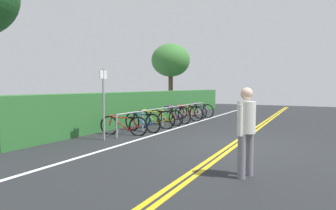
% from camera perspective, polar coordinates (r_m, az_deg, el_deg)
% --- Properties ---
extents(ground_plane, '(36.36, 13.81, 0.05)m').
position_cam_1_polar(ground_plane, '(8.19, 13.18, -7.90)').
color(ground_plane, '#232628').
extents(centre_line_yellow_inner, '(32.72, 0.10, 0.00)m').
position_cam_1_polar(centre_line_yellow_inner, '(8.17, 13.73, -7.75)').
color(centre_line_yellow_inner, gold).
rests_on(centre_line_yellow_inner, ground_plane).
extents(centre_line_yellow_outer, '(32.72, 0.10, 0.00)m').
position_cam_1_polar(centre_line_yellow_outer, '(8.21, 12.64, -7.68)').
color(centre_line_yellow_outer, gold).
rests_on(centre_line_yellow_outer, ground_plane).
extents(bike_lane_stripe_white, '(32.72, 0.12, 0.00)m').
position_cam_1_polar(bike_lane_stripe_white, '(9.25, -3.80, -6.31)').
color(bike_lane_stripe_white, white).
rests_on(bike_lane_stripe_white, ground_plane).
extents(bike_rack, '(7.62, 0.05, 0.75)m').
position_cam_1_polar(bike_rack, '(12.27, 0.58, -1.15)').
color(bike_rack, '#9EA0A5').
rests_on(bike_rack, ground_plane).
extents(bicycle_0, '(0.53, 1.68, 0.69)m').
position_cam_1_polar(bicycle_0, '(9.58, -8.90, -4.08)').
color(bicycle_0, black).
rests_on(bicycle_0, ground_plane).
extents(bicycle_1, '(0.46, 1.68, 0.72)m').
position_cam_1_polar(bicycle_1, '(10.26, -5.17, -3.44)').
color(bicycle_1, black).
rests_on(bicycle_1, ground_plane).
extents(bicycle_2, '(0.48, 1.73, 0.75)m').
position_cam_1_polar(bicycle_2, '(11.01, -2.86, -2.87)').
color(bicycle_2, black).
rests_on(bicycle_2, ground_plane).
extents(bicycle_3, '(0.46, 1.66, 0.70)m').
position_cam_1_polar(bicycle_3, '(11.95, -0.47, -2.47)').
color(bicycle_3, black).
rests_on(bicycle_3, ground_plane).
extents(bicycle_4, '(0.67, 1.75, 0.78)m').
position_cam_1_polar(bicycle_4, '(12.66, 1.52, -1.94)').
color(bicycle_4, black).
rests_on(bicycle_4, ground_plane).
extents(bicycle_5, '(0.46, 1.76, 0.77)m').
position_cam_1_polar(bicycle_5, '(13.56, 3.79, -1.60)').
color(bicycle_5, black).
rests_on(bicycle_5, ground_plane).
extents(bicycle_6, '(0.55, 1.62, 0.68)m').
position_cam_1_polar(bicycle_6, '(14.48, 4.59, -1.43)').
color(bicycle_6, black).
rests_on(bicycle_6, ground_plane).
extents(bicycle_7, '(0.62, 1.67, 0.75)m').
position_cam_1_polar(bicycle_7, '(15.22, 6.51, -1.06)').
color(bicycle_7, black).
rests_on(bicycle_7, ground_plane).
extents(pedestrian, '(0.47, 0.32, 1.60)m').
position_cam_1_polar(pedestrian, '(5.21, 15.42, -4.14)').
color(pedestrian, slate).
rests_on(pedestrian, ground_plane).
extents(sign_post_near, '(0.36, 0.09, 2.15)m').
position_cam_1_polar(sign_post_near, '(8.69, -12.83, 1.56)').
color(sign_post_near, gray).
rests_on(sign_post_near, ground_plane).
extents(hedge_backdrop, '(16.57, 0.92, 1.38)m').
position_cam_1_polar(hedge_backdrop, '(14.35, -2.52, 0.02)').
color(hedge_backdrop, '#2D6B30').
rests_on(hedge_backdrop, ground_plane).
extents(tree_mid, '(2.73, 2.73, 4.65)m').
position_cam_1_polar(tree_mid, '(20.35, 0.53, 8.89)').
color(tree_mid, brown).
rests_on(tree_mid, ground_plane).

